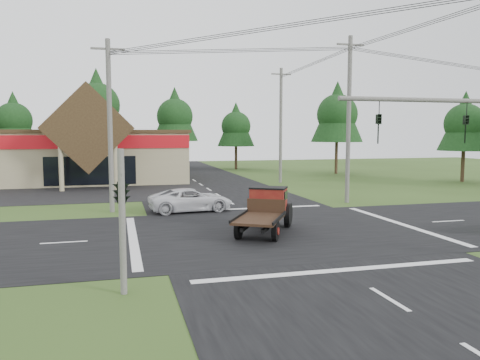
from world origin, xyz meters
name	(u,v)px	position (x,y,z in m)	size (l,w,h in m)	color
ground	(277,231)	(0.00, 0.00, 0.00)	(120.00, 120.00, 0.00)	#304819
road_ns	(277,231)	(0.00, 0.00, 0.01)	(12.00, 120.00, 0.02)	black
road_ew	(277,231)	(0.00, 0.00, 0.01)	(120.00, 12.00, 0.02)	black
parking_apron	(37,193)	(-14.00, 19.00, 0.01)	(28.00, 14.00, 0.02)	black
cvs_building	(35,154)	(-15.70, 29.57, 2.78)	(30.40, 18.20, 9.19)	tan
traffic_signal_corner	(121,178)	(-7.50, -7.32, 3.52)	(0.53, 2.48, 4.40)	#595651
utility_pole_nw	(110,125)	(-8.00, 8.00, 5.39)	(2.00, 0.30, 10.50)	#595651
utility_pole_ne	(349,118)	(8.00, 8.00, 5.89)	(2.00, 0.30, 11.50)	#595651
utility_pole_n	(281,124)	(8.00, 22.00, 5.74)	(2.00, 0.30, 11.20)	#595651
tree_row_b	(14,119)	(-20.00, 42.00, 6.70)	(5.60, 5.60, 10.10)	#332316
tree_row_c	(97,103)	(-10.00, 41.00, 8.72)	(7.28, 7.28, 13.13)	#332316
tree_row_d	(175,115)	(0.00, 42.00, 7.38)	(6.16, 6.16, 11.11)	#332316
tree_row_e	(236,125)	(8.00, 40.00, 6.03)	(5.04, 5.04, 9.09)	#332316
tree_side_ne	(337,112)	(18.00, 30.00, 7.38)	(6.16, 6.16, 11.11)	#332316
tree_side_e_near	(465,122)	(26.00, 18.00, 6.03)	(5.04, 5.04, 9.09)	#332316
antique_flatbed_truck	(264,211)	(-0.78, -0.35, 1.10)	(2.01, 5.27, 2.20)	#600D0E
white_pickup	(191,200)	(-3.23, 7.05, 0.72)	(2.39, 5.18, 1.44)	silver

